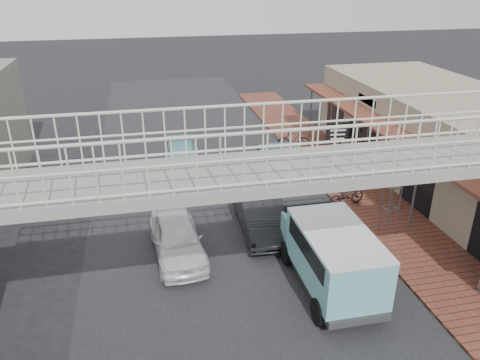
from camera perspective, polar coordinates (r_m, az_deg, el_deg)
name	(u,v)px	position (r m, az deg, el deg)	size (l,w,h in m)	color
ground	(236,267)	(15.80, -0.46, -10.55)	(120.00, 120.00, 0.00)	black
road_strip	(236,267)	(15.80, -0.46, -10.54)	(10.00, 60.00, 0.01)	black
sidewalk	(374,206)	(20.27, 16.03, -3.06)	(3.00, 40.00, 0.10)	brown
shophouse_row	(463,146)	(22.66, 25.52, 3.78)	(7.20, 18.00, 4.00)	gray
footbridge	(272,250)	(10.81, 3.90, -8.49)	(16.40, 2.40, 6.34)	gray
white_hatchback	(177,238)	(16.19, -7.69, -7.01)	(1.61, 4.00, 1.36)	white
dark_sedan	(260,212)	(17.61, 2.46, -3.93)	(1.51, 4.32, 1.42)	black
angkot_curb	(286,156)	(23.36, 5.62, 2.98)	(2.00, 4.34, 1.21)	#73AFC8
angkot_far	(182,159)	(23.05, -7.09, 2.62)	(1.69, 4.16, 1.21)	#75C5CC
angkot_van	(332,251)	(14.38, 11.19, -8.47)	(2.03, 4.37, 2.14)	black
motorcycle_near	(346,195)	(19.71, 12.81, -1.85)	(0.60, 1.73, 0.91)	black
motorcycle_far	(294,140)	(25.56, 6.56, 4.90)	(0.50, 1.78, 1.07)	black
street_clock	(394,181)	(17.43, 18.23, -0.15)	(0.63, 0.53, 2.51)	#59595B
arrow_sign	(355,131)	(21.49, 13.79, 5.78)	(1.73, 1.11, 2.94)	#59595B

